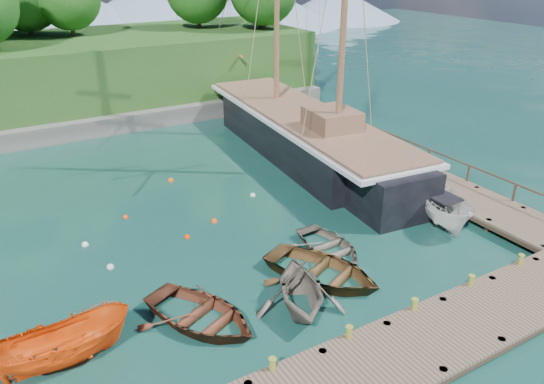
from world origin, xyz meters
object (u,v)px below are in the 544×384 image
at_px(rowboat_2, 322,279).
at_px(cabin_boat_white, 441,223).
at_px(rowboat_1, 300,308).
at_px(schooner, 304,137).
at_px(rowboat_0, 201,323).
at_px(rowboat_3, 329,252).
at_px(motorboat_orange, 67,364).

distance_m(rowboat_2, cabin_boat_white, 8.13).
height_order(rowboat_1, schooner, schooner).
height_order(rowboat_0, cabin_boat_white, cabin_boat_white).
xyz_separation_m(rowboat_0, rowboat_2, (5.50, 0.08, 0.00)).
relative_size(rowboat_2, rowboat_3, 1.30).
bearing_deg(rowboat_2, rowboat_0, 155.66).
relative_size(rowboat_2, motorboat_orange, 1.14).
relative_size(rowboat_0, rowboat_2, 0.93).
bearing_deg(rowboat_2, rowboat_1, -172.85).
xyz_separation_m(rowboat_0, motorboat_orange, (-4.69, 0.36, 0.00)).
xyz_separation_m(rowboat_3, cabin_boat_white, (6.50, -0.59, 0.00)).
bearing_deg(rowboat_2, cabin_boat_white, -17.84).
bearing_deg(schooner, cabin_boat_white, -81.95).
bearing_deg(rowboat_0, rowboat_2, -23.86).
distance_m(rowboat_3, cabin_boat_white, 6.53).
height_order(rowboat_1, rowboat_3, rowboat_1).
height_order(rowboat_2, motorboat_orange, motorboat_orange).
distance_m(rowboat_2, rowboat_3, 2.26).
xyz_separation_m(motorboat_orange, cabin_boat_white, (18.26, 0.76, 0.00)).
xyz_separation_m(motorboat_orange, schooner, (17.78, 12.52, 1.20)).
bearing_deg(rowboat_1, cabin_boat_white, 35.75).
distance_m(rowboat_2, schooner, 14.92).
distance_m(rowboat_0, schooner, 18.40).
relative_size(rowboat_0, rowboat_1, 1.18).
bearing_deg(cabin_boat_white, rowboat_2, -149.16).
bearing_deg(rowboat_3, rowboat_2, -134.77).
relative_size(rowboat_1, rowboat_2, 0.79).
xyz_separation_m(rowboat_0, rowboat_3, (7.06, 1.71, 0.00)).
bearing_deg(schooner, rowboat_0, -129.74).
relative_size(rowboat_1, cabin_boat_white, 0.80).
xyz_separation_m(rowboat_2, motorboat_orange, (-10.19, 0.27, 0.00)).
relative_size(rowboat_1, rowboat_3, 1.03).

